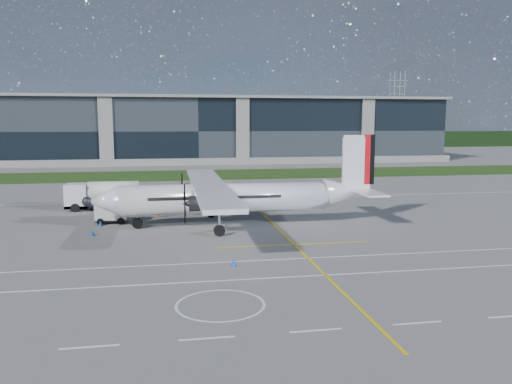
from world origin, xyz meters
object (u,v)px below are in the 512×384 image
object	(u,v)px
fuel_tanker_truck	(97,196)
baggage_tug	(111,213)
safety_cone_portwing	(234,262)
turboprop_aircraft	(236,181)
pylon_east	(396,109)
ground_crew_person	(159,208)
safety_cone_stbdwing	(200,200)
safety_cone_nose_port	(92,233)
safety_cone_nose_stbd	(100,223)

from	to	relation	value
fuel_tanker_truck	baggage_tug	bearing A→B (deg)	-73.62
safety_cone_portwing	fuel_tanker_truck	bearing A→B (deg)	116.36
safety_cone_portwing	turboprop_aircraft	bearing A→B (deg)	81.73
pylon_east	ground_crew_person	bearing A→B (deg)	-122.99
turboprop_aircraft	safety_cone_stbdwing	xyz separation A→B (m)	(-2.45, 14.01, -3.93)
baggage_tug	ground_crew_person	size ratio (longest dim) A/B	1.70
turboprop_aircraft	safety_cone_nose_port	bearing A→B (deg)	-169.77
fuel_tanker_truck	ground_crew_person	size ratio (longest dim) A/B	4.51
safety_cone_nose_port	baggage_tug	bearing A→B (deg)	79.47
turboprop_aircraft	fuel_tanker_truck	size ratio (longest dim) A/B	3.38
ground_crew_person	safety_cone_nose_port	bearing A→B (deg)	172.35
fuel_tanker_truck	safety_cone_stbdwing	distance (m)	11.90
ground_crew_person	safety_cone_nose_port	world-z (taller)	ground_crew_person
fuel_tanker_truck	safety_cone_nose_port	world-z (taller)	fuel_tanker_truck
safety_cone_nose_port	pylon_east	bearing A→B (deg)	56.84
turboprop_aircraft	ground_crew_person	xyz separation A→B (m)	(-7.14, 5.11, -3.26)
fuel_tanker_truck	pylon_east	bearing A→B (deg)	54.03
baggage_tug	safety_cone_portwing	world-z (taller)	baggage_tug
turboprop_aircraft	fuel_tanker_truck	bearing A→B (deg)	141.84
fuel_tanker_truck	safety_cone_stbdwing	xyz separation A→B (m)	(11.41, 3.11, -1.30)
turboprop_aircraft	safety_cone_stbdwing	world-z (taller)	turboprop_aircraft
fuel_tanker_truck	safety_cone_nose_stbd	xyz separation A→B (m)	(1.46, -9.20, -1.30)
safety_cone_stbdwing	safety_cone_nose_port	distance (m)	19.14
fuel_tanker_truck	baggage_tug	world-z (taller)	fuel_tanker_truck
turboprop_aircraft	safety_cone_portwing	size ratio (longest dim) A/B	55.67
pylon_east	baggage_tug	xyz separation A→B (m)	(-97.04, -144.75, -14.07)
ground_crew_person	safety_cone_stbdwing	xyz separation A→B (m)	(4.68, 8.90, -0.66)
turboprop_aircraft	safety_cone_nose_stbd	xyz separation A→B (m)	(-12.40, 1.69, -3.93)
pylon_east	ground_crew_person	distance (m)	170.69
fuel_tanker_truck	safety_cone_nose_stbd	world-z (taller)	fuel_tanker_truck
ground_crew_person	baggage_tug	bearing A→B (deg)	143.69
turboprop_aircraft	baggage_tug	world-z (taller)	turboprop_aircraft
safety_cone_stbdwing	ground_crew_person	bearing A→B (deg)	-117.76
safety_cone_portwing	safety_cone_nose_port	size ratio (longest dim) A/B	1.00
turboprop_aircraft	fuel_tanker_truck	world-z (taller)	turboprop_aircraft
turboprop_aircraft	baggage_tug	size ratio (longest dim) A/B	8.96
ground_crew_person	safety_cone_nose_port	xyz separation A→B (m)	(-5.40, -7.37, -0.66)
pylon_east	safety_cone_stbdwing	world-z (taller)	pylon_east
ground_crew_person	safety_cone_portwing	size ratio (longest dim) A/B	3.66
baggage_tug	safety_cone_nose_stbd	xyz separation A→B (m)	(-0.85, -1.35, -0.68)
turboprop_aircraft	ground_crew_person	bearing A→B (deg)	144.39
ground_crew_person	safety_cone_nose_stbd	bearing A→B (deg)	151.56
pylon_east	fuel_tanker_truck	xyz separation A→B (m)	(-99.35, -136.89, -13.45)
fuel_tanker_truck	ground_crew_person	bearing A→B (deg)	-40.69
fuel_tanker_truck	safety_cone_portwing	xyz separation A→B (m)	(11.94, -24.10, -1.30)
safety_cone_stbdwing	safety_cone_portwing	xyz separation A→B (m)	(0.54, -27.21, 0.00)
pylon_east	safety_cone_nose_stbd	xyz separation A→B (m)	(-97.90, -146.10, -14.75)
pylon_east	baggage_tug	size ratio (longest dim) A/B	9.66
turboprop_aircraft	safety_cone_nose_port	xyz separation A→B (m)	(-12.54, -2.26, -3.93)
baggage_tug	safety_cone_nose_stbd	world-z (taller)	baggage_tug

